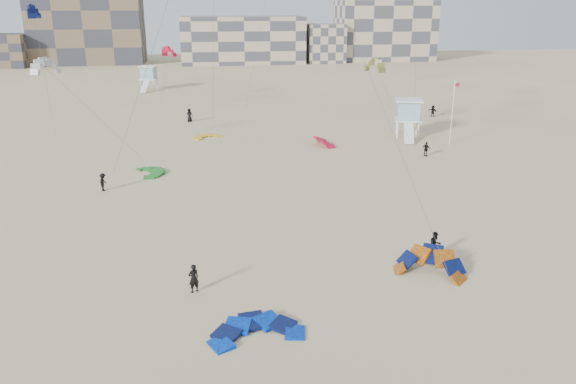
{
  "coord_description": "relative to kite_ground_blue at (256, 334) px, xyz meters",
  "views": [
    {
      "loc": [
        -0.88,
        -24.87,
        15.37
      ],
      "look_at": [
        3.76,
        6.0,
        4.82
      ],
      "focal_mm": 35.0,
      "sensor_mm": 36.0,
      "label": 1
    }
  ],
  "objects": [
    {
      "name": "lifeguard_tower_far",
      "position": [
        -11.85,
        83.79,
        2.17
      ],
      "size": [
        3.69,
        6.32,
        4.38
      ],
      "rotation": [
        0.0,
        0.0,
        -0.22
      ],
      "color": "white",
      "rests_on": "ground"
    },
    {
      "name": "kite_fly_red",
      "position": [
        -7.06,
        67.93,
        8.0
      ],
      "size": [
        4.25,
        8.48,
        8.2
      ],
      "rotation": [
        0.0,
        0.0,
        2.23
      ],
      "color": "red",
      "rests_on": "ground"
    },
    {
      "name": "kitesurfer_b",
      "position": [
        11.95,
        6.9,
        0.9
      ],
      "size": [
        1.0,
        0.85,
        1.8
      ],
      "primitive_type": "imported",
      "rotation": [
        0.0,
        0.0,
        0.21
      ],
      "color": "black",
      "rests_on": "ground"
    },
    {
      "name": "kitesurfer_e",
      "position": [
        -4.03,
        52.85,
        0.9
      ],
      "size": [
        0.96,
        0.7,
        1.8
      ],
      "primitive_type": "imported",
      "rotation": [
        0.0,
        0.0,
        -0.15
      ],
      "color": "black",
      "rests_on": "ground"
    },
    {
      "name": "condo_mid",
      "position": [
        8.88,
        131.19,
        6.0
      ],
      "size": [
        32.0,
        16.0,
        12.0
      ],
      "primitive_type": "cube",
      "color": "tan",
      "rests_on": "ground"
    },
    {
      "name": "condo_fill_left",
      "position": [
        -51.12,
        129.19,
        4.0
      ],
      "size": [
        12.0,
        10.0,
        8.0
      ],
      "primitive_type": "cube",
      "color": "brown",
      "rests_on": "ground"
    },
    {
      "name": "kite_fly_navy",
      "position": [
        -21.57,
        50.1,
        14.21
      ],
      "size": [
        4.09,
        9.12,
        14.25
      ],
      "rotation": [
        0.0,
        0.0,
        1.6
      ],
      "color": "#081748",
      "rests_on": "ground"
    },
    {
      "name": "kite_ground_blue",
      "position": [
        0.0,
        0.0,
        0.0
      ],
      "size": [
        4.8,
        4.99,
        1.37
      ],
      "primitive_type": null,
      "rotation": [
        0.14,
        0.0,
        0.14
      ],
      "color": "blue",
      "rests_on": "ground"
    },
    {
      "name": "lifeguard_tower_near",
      "position": [
        22.18,
        40.01,
        2.22
      ],
      "size": [
        3.94,
        6.57,
        4.48
      ],
      "rotation": [
        0.0,
        0.0,
        -0.29
      ],
      "color": "white",
      "rests_on": "ground"
    },
    {
      "name": "kitesurfer_d",
      "position": [
        20.89,
        30.78,
        0.78
      ],
      "size": [
        0.86,
        0.96,
        1.56
      ],
      "primitive_type": "imported",
      "rotation": [
        0.0,
        0.0,
        2.22
      ],
      "color": "black",
      "rests_on": "ground"
    },
    {
      "name": "kitesurfer_f",
      "position": [
        30.07,
        51.37,
        0.81
      ],
      "size": [
        1.17,
        1.54,
        1.62
      ],
      "primitive_type": "imported",
      "rotation": [
        0.0,
        0.0,
        -1.04
      ],
      "color": "black",
      "rests_on": "ground"
    },
    {
      "name": "kite_ground_red_far",
      "position": [
        11.28,
        37.11,
        0.0
      ],
      "size": [
        3.87,
        3.71,
        3.01
      ],
      "primitive_type": null,
      "rotation": [
        0.58,
        0.0,
        1.72
      ],
      "color": "red",
      "rests_on": "ground"
    },
    {
      "name": "condo_west_b",
      "position": [
        -31.12,
        135.19,
        9.0
      ],
      "size": [
        28.0,
        14.0,
        18.0
      ],
      "primitive_type": "cube",
      "color": "brown",
      "rests_on": "ground"
    },
    {
      "name": "flagpole",
      "position": [
        25.5,
        35.23,
        3.81
      ],
      "size": [
        0.59,
        0.09,
        7.23
      ],
      "color": "white",
      "rests_on": "ground"
    },
    {
      "name": "kite_ground_yellow",
      "position": [
        -1.81,
        43.04,
        0.0
      ],
      "size": [
        4.59,
        4.66,
        0.59
      ],
      "primitive_type": null,
      "rotation": [
        0.05,
        0.0,
        0.51
      ],
      "color": "gold",
      "rests_on": "ground"
    },
    {
      "name": "condo_fill_right",
      "position": [
        30.88,
        129.19,
        5.0
      ],
      "size": [
        10.0,
        10.0,
        10.0
      ],
      "primitive_type": "cube",
      "color": "tan",
      "rests_on": "ground"
    },
    {
      "name": "kite_fly_olive",
      "position": [
        18.31,
        41.95,
        8.17
      ],
      "size": [
        3.98,
        13.19,
        8.28
      ],
      "rotation": [
        0.0,
        0.0,
        -1.1
      ],
      "color": "olive",
      "rests_on": "ground"
    },
    {
      "name": "kitesurfer_main",
      "position": [
        -3.03,
        4.76,
        0.84
      ],
      "size": [
        0.73,
        0.63,
        1.69
      ],
      "primitive_type": "imported",
      "rotation": [
        0.0,
        0.0,
        3.6
      ],
      "color": "black",
      "rests_on": "ground"
    },
    {
      "name": "condo_east",
      "position": [
        48.88,
        133.19,
        8.0
      ],
      "size": [
        26.0,
        14.0,
        16.0
      ],
      "primitive_type": "cube",
      "color": "tan",
      "rests_on": "ground"
    },
    {
      "name": "kite_fly_grey",
      "position": [
        -17.27,
        35.44,
        9.3
      ],
      "size": [
        11.12,
        6.81,
        9.49
      ],
      "rotation": [
        0.0,
        0.0,
        0.89
      ],
      "color": "silver",
      "rests_on": "ground"
    },
    {
      "name": "kite_ground_orange",
      "position": [
        10.84,
        4.91,
        0.0
      ],
      "size": [
        5.66,
        5.67,
        4.09
      ],
      "primitive_type": null,
      "rotation": [
        0.75,
        0.0,
        -0.54
      ],
      "color": "orange",
      "rests_on": "ground"
    },
    {
      "name": "kitesurfer_c",
      "position": [
        -10.88,
        23.98,
        0.78
      ],
      "size": [
        0.78,
        1.11,
        1.56
      ],
      "primitive_type": "imported",
      "rotation": [
        0.0,
        0.0,
        1.35
      ],
      "color": "black",
      "rests_on": "ground"
    },
    {
      "name": "kite_ground_green",
      "position": [
        -7.38,
        28.74,
        0.0
      ],
      "size": [
        4.71,
        4.56,
        0.86
      ],
      "primitive_type": null,
      "rotation": [
        0.09,
        0.0,
        -1.28
      ],
      "color": "#1B8826",
      "rests_on": "ground"
    },
    {
      "name": "ground",
      "position": [
        -1.12,
        1.19,
        0.0
      ],
      "size": [
        320.0,
        320.0,
        0.0
      ],
      "primitive_type": "plane",
      "color": "#CFBF8B",
      "rests_on": "ground"
    }
  ]
}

